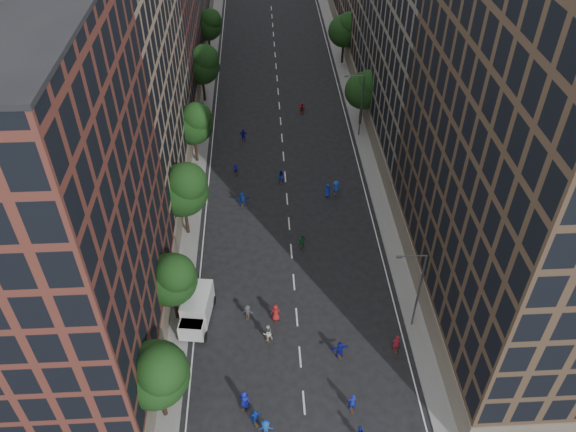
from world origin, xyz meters
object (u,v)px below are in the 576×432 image
object	(u,v)px
streetlamp_near	(417,287)
skater_1	(352,402)
streetlamp_far	(360,102)
cargo_van	(196,309)
skater_0	(244,400)

from	to	relation	value
streetlamp_near	skater_1	xyz separation A→B (m)	(-6.55, -8.28, -4.20)
streetlamp_far	skater_1	xyz separation A→B (m)	(-6.55, -41.28, -4.20)
streetlamp_near	skater_1	world-z (taller)	streetlamp_near
streetlamp_near	cargo_van	world-z (taller)	streetlamp_near
streetlamp_far	skater_1	distance (m)	42.01
skater_0	skater_1	world-z (taller)	skater_1
cargo_van	streetlamp_near	bearing A→B (deg)	2.93
cargo_van	skater_1	distance (m)	16.45
streetlamp_near	cargo_van	size ratio (longest dim) A/B	1.60
skater_1	skater_0	bearing A→B (deg)	-10.52
cargo_van	skater_0	world-z (taller)	cargo_van
cargo_van	skater_0	xyz separation A→B (m)	(4.45, -9.25, -0.56)
cargo_van	skater_1	world-z (taller)	cargo_van
streetlamp_far	skater_1	size ratio (longest dim) A/B	4.69
streetlamp_near	streetlamp_far	size ratio (longest dim) A/B	1.00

